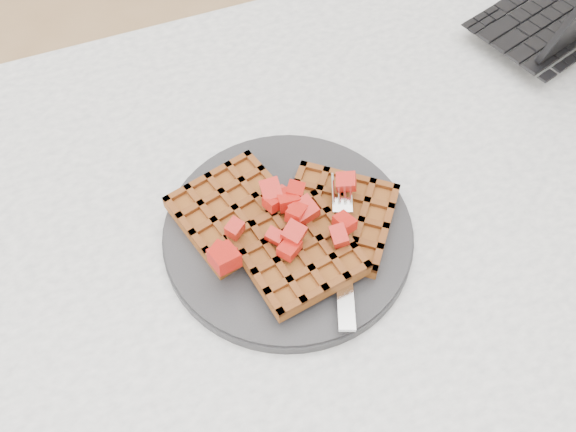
{
  "coord_description": "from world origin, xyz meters",
  "views": [
    {
      "loc": [
        -0.29,
        -0.31,
        1.32
      ],
      "look_at": [
        -0.16,
        0.02,
        0.79
      ],
      "focal_mm": 40.0,
      "sensor_mm": 36.0,
      "label": 1
    }
  ],
  "objects": [
    {
      "name": "ground",
      "position": [
        0.0,
        0.0,
        0.0
      ],
      "size": [
        4.0,
        4.0,
        0.0
      ],
      "primitive_type": "plane",
      "color": "tan",
      "rests_on": "ground"
    },
    {
      "name": "table",
      "position": [
        0.0,
        0.0,
        0.64
      ],
      "size": [
        1.2,
        0.8,
        0.75
      ],
      "color": "silver",
      "rests_on": "ground"
    },
    {
      "name": "plate",
      "position": [
        -0.16,
        0.02,
        0.76
      ],
      "size": [
        0.26,
        0.26,
        0.02
      ],
      "primitive_type": "cylinder",
      "color": "#232326",
      "rests_on": "table"
    },
    {
      "name": "waffles",
      "position": [
        -0.16,
        0.02,
        0.78
      ],
      "size": [
        0.24,
        0.2,
        0.03
      ],
      "color": "brown",
      "rests_on": "plate"
    },
    {
      "name": "strawberry_pile",
      "position": [
        -0.16,
        0.02,
        0.8
      ],
      "size": [
        0.15,
        0.15,
        0.02
      ],
      "primitive_type": null,
      "color": "#8E0200",
      "rests_on": "waffles"
    },
    {
      "name": "fork",
      "position": [
        -0.11,
        -0.02,
        0.77
      ],
      "size": [
        0.09,
        0.18,
        0.02
      ],
      "primitive_type": null,
      "rotation": [
        0.0,
        0.0,
        -0.38
      ],
      "color": "silver",
      "rests_on": "plate"
    }
  ]
}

